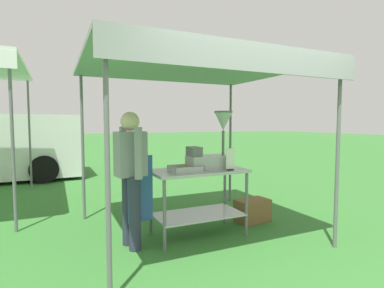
{
  "coord_description": "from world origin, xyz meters",
  "views": [
    {
      "loc": [
        -1.89,
        -2.49,
        1.48
      ],
      "look_at": [
        -0.2,
        1.2,
        1.2
      ],
      "focal_mm": 28.01,
      "sensor_mm": 36.0,
      "label": 1
    }
  ],
  "objects": [
    {
      "name": "donut_cart",
      "position": [
        -0.2,
        1.0,
        0.64
      ],
      "size": [
        1.24,
        0.65,
        0.87
      ],
      "color": "#B7B7BC",
      "rests_on": "ground"
    },
    {
      "name": "stall_canopy",
      "position": [
        -0.2,
        1.09,
        2.16
      ],
      "size": [
        2.82,
        2.56,
        2.24
      ],
      "color": "slate",
      "rests_on": "ground"
    },
    {
      "name": "donut_tray",
      "position": [
        -0.41,
        0.94,
        0.9
      ],
      "size": [
        0.39,
        0.29,
        0.07
      ],
      "color": "#B7B7BC",
      "rests_on": "donut_cart"
    },
    {
      "name": "ground_plane",
      "position": [
        0.0,
        6.0,
        0.0
      ],
      "size": [
        70.0,
        70.0,
        0.0
      ],
      "primitive_type": "plane",
      "color": "#33702D"
    },
    {
      "name": "vendor",
      "position": [
        -1.09,
        0.98,
        0.9
      ],
      "size": [
        0.46,
        0.54,
        1.61
      ],
      "color": "#2D3347",
      "rests_on": "ground"
    },
    {
      "name": "supply_crate",
      "position": [
        0.78,
        1.15,
        0.17
      ],
      "size": [
        0.53,
        0.36,
        0.33
      ],
      "color": "brown",
      "rests_on": "ground"
    },
    {
      "name": "donut_fryer",
      "position": [
        -0.01,
        0.99,
        1.14
      ],
      "size": [
        0.62,
        0.28,
        0.77
      ],
      "color": "#B7B7BC",
      "rests_on": "donut_cart"
    },
    {
      "name": "menu_sign",
      "position": [
        0.14,
        0.77,
        1.0
      ],
      "size": [
        0.13,
        0.05,
        0.28
      ],
      "color": "black",
      "rests_on": "donut_cart"
    }
  ]
}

